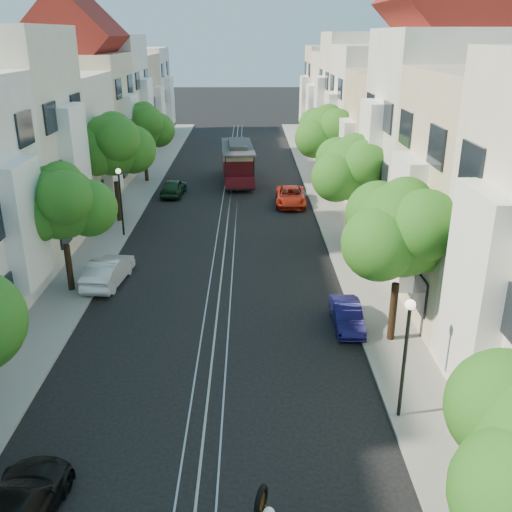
{
  "coord_description": "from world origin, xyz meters",
  "views": [
    {
      "loc": [
        1.46,
        -11.36,
        11.71
      ],
      "look_at": [
        1.76,
        12.98,
        2.2
      ],
      "focal_mm": 40.0,
      "sensor_mm": 36.0,
      "label": 1
    }
  ],
  "objects_px": {
    "tree_e_b": "(402,232)",
    "tree_w_c": "(114,146)",
    "cable_car": "(238,160)",
    "parked_car_w_far": "(173,187)",
    "lamp_west": "(120,192)",
    "tree_e_c": "(353,170)",
    "tree_w_d": "(144,127)",
    "parked_car_w_mid": "(108,271)",
    "lamp_east": "(406,342)",
    "tree_e_d": "(328,133)",
    "parked_car_w_near": "(15,512)",
    "parked_car_e_mid": "(347,315)",
    "parked_car_e_far": "(291,196)",
    "tree_w_b": "(62,205)"
  },
  "relations": [
    {
      "from": "cable_car",
      "to": "parked_car_w_far",
      "type": "xyz_separation_m",
      "value": [
        -4.9,
        -4.27,
        -1.18
      ]
    },
    {
      "from": "tree_e_b",
      "to": "parked_car_w_near",
      "type": "bearing_deg",
      "value": -141.11
    },
    {
      "from": "cable_car",
      "to": "parked_car_w_near",
      "type": "xyz_separation_m",
      "value": [
        -4.9,
        -36.36,
        -1.19
      ]
    },
    {
      "from": "tree_w_c",
      "to": "parked_car_e_far",
      "type": "xyz_separation_m",
      "value": [
        11.63,
        3.97,
        -4.43
      ]
    },
    {
      "from": "tree_e_d",
      "to": "lamp_west",
      "type": "relative_size",
      "value": 1.65
    },
    {
      "from": "parked_car_e_mid",
      "to": "tree_e_d",
      "type": "bearing_deg",
      "value": 85.84
    },
    {
      "from": "tree_e_d",
      "to": "cable_car",
      "type": "bearing_deg",
      "value": 143.77
    },
    {
      "from": "tree_w_b",
      "to": "parked_car_w_mid",
      "type": "bearing_deg",
      "value": 31.83
    },
    {
      "from": "tree_e_b",
      "to": "tree_e_c",
      "type": "relative_size",
      "value": 1.03
    },
    {
      "from": "parked_car_w_mid",
      "to": "tree_w_b",
      "type": "bearing_deg",
      "value": 38.41
    },
    {
      "from": "tree_w_c",
      "to": "parked_car_e_far",
      "type": "bearing_deg",
      "value": 18.84
    },
    {
      "from": "tree_e_b",
      "to": "lamp_east",
      "type": "height_order",
      "value": "tree_e_b"
    },
    {
      "from": "lamp_east",
      "to": "parked_car_w_far",
      "type": "relative_size",
      "value": 1.08
    },
    {
      "from": "tree_e_b",
      "to": "tree_w_d",
      "type": "height_order",
      "value": "tree_e_b"
    },
    {
      "from": "tree_w_b",
      "to": "tree_e_b",
      "type": "bearing_deg",
      "value": -19.15
    },
    {
      "from": "tree_e_b",
      "to": "tree_w_d",
      "type": "bearing_deg",
      "value": 118.07
    },
    {
      "from": "tree_e_c",
      "to": "parked_car_w_far",
      "type": "xyz_separation_m",
      "value": [
        -11.66,
        11.69,
        -3.95
      ]
    },
    {
      "from": "tree_w_b",
      "to": "parked_car_w_far",
      "type": "height_order",
      "value": "tree_w_b"
    },
    {
      "from": "tree_e_b",
      "to": "tree_w_c",
      "type": "distance_m",
      "value": 21.53
    },
    {
      "from": "tree_e_c",
      "to": "parked_car_e_mid",
      "type": "height_order",
      "value": "tree_e_c"
    },
    {
      "from": "tree_e_d",
      "to": "parked_car_w_mid",
      "type": "height_order",
      "value": "tree_e_d"
    },
    {
      "from": "tree_w_b",
      "to": "parked_car_w_near",
      "type": "relative_size",
      "value": 1.42
    },
    {
      "from": "tree_e_c",
      "to": "lamp_east",
      "type": "distance_m",
      "value": 16.1
    },
    {
      "from": "tree_w_b",
      "to": "parked_car_e_mid",
      "type": "xyz_separation_m",
      "value": [
        12.74,
        -3.74,
        -3.86
      ]
    },
    {
      "from": "cable_car",
      "to": "parked_car_e_far",
      "type": "distance_m",
      "value": 8.13
    },
    {
      "from": "tree_e_b",
      "to": "parked_car_e_far",
      "type": "xyz_separation_m",
      "value": [
        -2.77,
        19.97,
        -4.09
      ]
    },
    {
      "from": "parked_car_w_mid",
      "to": "lamp_east",
      "type": "bearing_deg",
      "value": 144.01
    },
    {
      "from": "tree_w_b",
      "to": "cable_car",
      "type": "xyz_separation_m",
      "value": [
        7.64,
        21.95,
        -2.57
      ]
    },
    {
      "from": "tree_e_d",
      "to": "tree_w_c",
      "type": "relative_size",
      "value": 0.97
    },
    {
      "from": "parked_car_e_far",
      "to": "parked_car_w_far",
      "type": "relative_size",
      "value": 1.2
    },
    {
      "from": "parked_car_w_far",
      "to": "parked_car_w_near",
      "type": "bearing_deg",
      "value": 94.6
    },
    {
      "from": "tree_e_b",
      "to": "lamp_east",
      "type": "bearing_deg",
      "value": -100.93
    },
    {
      "from": "tree_w_d",
      "to": "parked_car_w_near",
      "type": "bearing_deg",
      "value": -85.7
    },
    {
      "from": "parked_car_e_far",
      "to": "parked_car_w_far",
      "type": "xyz_separation_m",
      "value": [
        -8.89,
        2.72,
        0.01
      ]
    },
    {
      "from": "parked_car_w_mid",
      "to": "parked_car_w_far",
      "type": "distance_m",
      "value": 16.77
    },
    {
      "from": "tree_w_b",
      "to": "tree_w_c",
      "type": "relative_size",
      "value": 0.88
    },
    {
      "from": "tree_e_b",
      "to": "lamp_west",
      "type": "distance_m",
      "value": 18.9
    },
    {
      "from": "tree_e_c",
      "to": "parked_car_e_mid",
      "type": "bearing_deg",
      "value": -99.68
    },
    {
      "from": "parked_car_e_far",
      "to": "tree_e_c",
      "type": "bearing_deg",
      "value": -70.45
    },
    {
      "from": "cable_car",
      "to": "parked_car_w_near",
      "type": "height_order",
      "value": "cable_car"
    },
    {
      "from": "lamp_west",
      "to": "tree_e_b",
      "type": "bearing_deg",
      "value": -43.85
    },
    {
      "from": "lamp_east",
      "to": "parked_car_e_mid",
      "type": "xyz_separation_m",
      "value": [
        -0.7,
        6.24,
        -2.3
      ]
    },
    {
      "from": "cable_car",
      "to": "tree_w_d",
      "type": "bearing_deg",
      "value": 175.96
    },
    {
      "from": "tree_e_b",
      "to": "tree_e_c",
      "type": "xyz_separation_m",
      "value": [
        -0.0,
        11.0,
        -0.13
      ]
    },
    {
      "from": "parked_car_w_far",
      "to": "parked_car_w_mid",
      "type": "bearing_deg",
      "value": 90.49
    },
    {
      "from": "lamp_west",
      "to": "parked_car_w_mid",
      "type": "bearing_deg",
      "value": -84.34
    },
    {
      "from": "tree_e_c",
      "to": "tree_w_d",
      "type": "relative_size",
      "value": 1.0
    },
    {
      "from": "lamp_east",
      "to": "lamp_west",
      "type": "bearing_deg",
      "value": 124.99
    },
    {
      "from": "tree_e_c",
      "to": "parked_car_w_mid",
      "type": "height_order",
      "value": "tree_e_c"
    },
    {
      "from": "tree_w_c",
      "to": "tree_w_b",
      "type": "bearing_deg",
      "value": -90.0
    }
  ]
}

